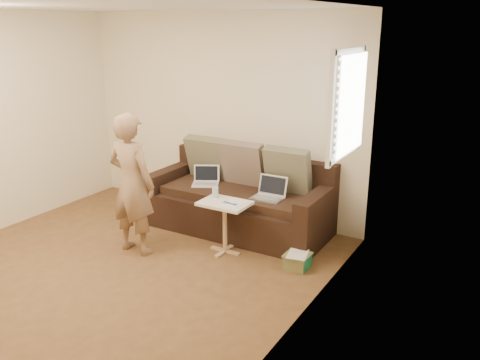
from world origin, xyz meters
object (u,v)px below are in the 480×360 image
at_px(laptop_silver, 267,199).
at_px(drinking_glass, 215,192).
at_px(person, 132,184).
at_px(striped_box, 297,261).
at_px(laptop_white, 205,185).
at_px(side_table, 225,227).
at_px(sofa, 239,197).

height_order(laptop_silver, drinking_glass, drinking_glass).
distance_m(laptop_silver, person, 1.52).
distance_m(laptop_silver, striped_box, 0.86).
height_order(laptop_white, side_table, laptop_white).
bearing_deg(striped_box, drinking_glass, 178.58).
relative_size(sofa, laptop_white, 6.91).
distance_m(laptop_silver, laptop_white, 0.90).
xyz_separation_m(person, side_table, (0.88, 0.48, -0.49)).
height_order(sofa, person, person).
bearing_deg(striped_box, laptop_silver, 143.30).
relative_size(laptop_silver, person, 0.22).
xyz_separation_m(sofa, person, (-0.69, -1.10, 0.36)).
bearing_deg(side_table, drinking_glass, 155.95).
bearing_deg(laptop_silver, striped_box, -37.41).
xyz_separation_m(person, striped_box, (1.74, 0.53, -0.71)).
height_order(person, drinking_glass, person).
bearing_deg(laptop_silver, drinking_glass, -136.85).
xyz_separation_m(drinking_glass, striped_box, (1.03, -0.03, -0.57)).
relative_size(side_table, striped_box, 2.32).
bearing_deg(person, drinking_glass, -142.65).
xyz_separation_m(laptop_silver, side_table, (-0.26, -0.49, -0.23)).
height_order(side_table, drinking_glass, drinking_glass).
height_order(sofa, laptop_silver, sofa).
xyz_separation_m(laptop_white, side_table, (0.64, -0.57, -0.23)).
bearing_deg(striped_box, side_table, -176.66).
bearing_deg(drinking_glass, laptop_white, 133.56).
bearing_deg(sofa, laptop_silver, -16.37).
bearing_deg(person, laptop_silver, -140.30).
relative_size(laptop_white, striped_box, 1.25).
bearing_deg(person, laptop_white, -103.64).
relative_size(person, side_table, 2.66).
relative_size(laptop_silver, laptop_white, 1.10).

